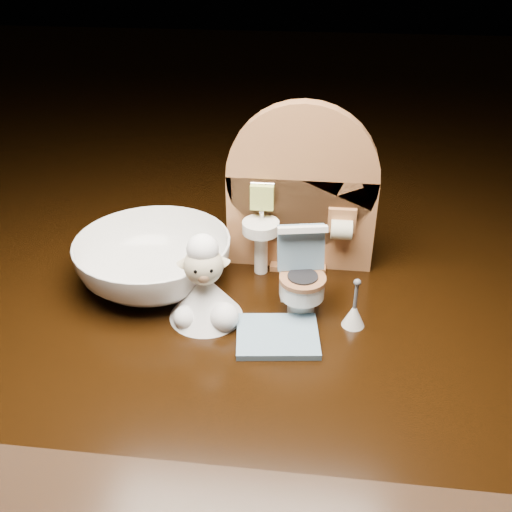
{
  "coord_description": "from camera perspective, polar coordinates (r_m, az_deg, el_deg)",
  "views": [
    {
      "loc": [
        0.01,
        -0.38,
        0.28
      ],
      "look_at": [
        -0.03,
        -0.0,
        0.05
      ],
      "focal_mm": 40.0,
      "sensor_mm": 36.0,
      "label": 1
    }
  ],
  "objects": [
    {
      "name": "plush_lamb",
      "position": [
        0.45,
        -5.1,
        -3.42
      ],
      "size": [
        0.06,
        0.06,
        0.08
      ],
      "rotation": [
        0.0,
        0.0,
        0.2
      ],
      "color": "white",
      "rests_on": "ground"
    },
    {
      "name": "toilet_brush",
      "position": [
        0.45,
        9.77,
        -5.67
      ],
      "size": [
        0.02,
        0.02,
        0.04
      ],
      "color": "white",
      "rests_on": "ground"
    },
    {
      "name": "bath_mat",
      "position": [
        0.44,
        2.17,
        -7.99
      ],
      "size": [
        0.07,
        0.06,
        0.0
      ],
      "primitive_type": "cube",
      "rotation": [
        0.0,
        0.0,
        0.12
      ],
      "color": "slate",
      "rests_on": "ground"
    },
    {
      "name": "backdrop_panel",
      "position": [
        0.5,
        4.45,
        5.72
      ],
      "size": [
        0.13,
        0.05,
        0.15
      ],
      "color": "#A4693D",
      "rests_on": "ground"
    },
    {
      "name": "toy_toilet",
      "position": [
        0.46,
        4.49,
        -2.26
      ],
      "size": [
        0.04,
        0.05,
        0.07
      ],
      "rotation": [
        0.0,
        0.0,
        0.19
      ],
      "color": "white",
      "rests_on": "ground"
    },
    {
      "name": "ceramic_bowl",
      "position": [
        0.5,
        -10.17,
        -0.51
      ],
      "size": [
        0.17,
        0.17,
        0.04
      ],
      "primitive_type": "imported",
      "rotation": [
        0.0,
        0.0,
        -0.38
      ],
      "color": "white",
      "rests_on": "ground"
    }
  ]
}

